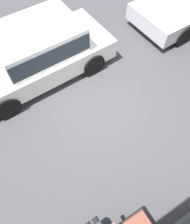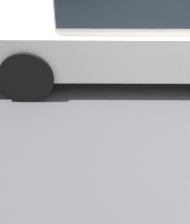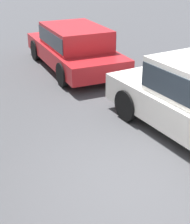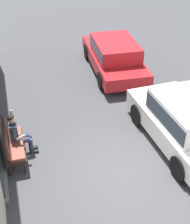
# 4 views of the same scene
# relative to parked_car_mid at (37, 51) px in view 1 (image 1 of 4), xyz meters

# --- Properties ---
(ground_plane) EXTENTS (60.00, 60.00, 0.00)m
(ground_plane) POSITION_rel_parked_car_mid_xyz_m (-0.69, 2.07, -0.84)
(ground_plane) COLOR #424244
(parked_car_mid) EXTENTS (4.34, 2.12, 1.54)m
(parked_car_mid) POSITION_rel_parked_car_mid_xyz_m (0.00, 0.00, 0.00)
(parked_car_mid) COLOR white
(parked_car_mid) RESTS_ON ground_plane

